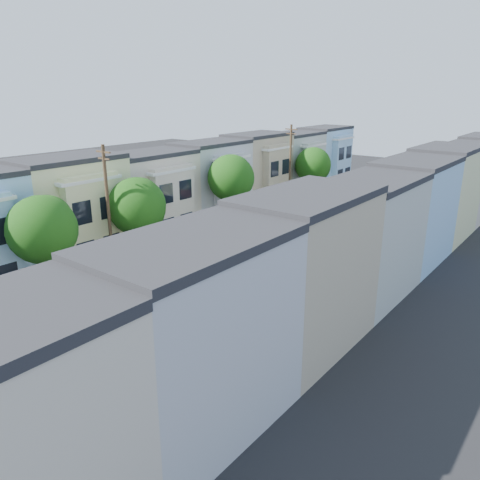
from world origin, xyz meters
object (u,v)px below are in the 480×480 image
Objects in this scene: parked_right_b at (178,325)px; parked_right_c at (342,239)px; utility_pole_near at (108,211)px; tree_far_r at (402,190)px; parked_right_a at (77,378)px; tree_e at (312,165)px; lead_sedan at (244,270)px; tree_d at (230,178)px; parked_right_d at (371,222)px; tree_b at (41,230)px; utility_pole_far at (290,168)px; fedex_truck at (175,278)px; parked_left_b at (2,313)px; parked_left_d at (217,236)px; parked_left_c at (119,272)px; tree_c at (136,206)px.

parked_right_b reaches higher than parked_right_c.
utility_pole_near is 21.39m from parked_right_c.
tree_far_r reaches higher than parked_right_a.
lead_sedan is at bearing -71.05° from tree_e.
tree_d is 1.44× the size of parked_right_d.
tree_d is (-0.00, 20.31, 0.61)m from tree_b.
utility_pole_far is at bearing 90.00° from tree_b.
fedex_truck reaches higher than parked_right_c.
parked_left_b is (1.40, -9.56, -4.43)m from utility_pole_near.
tree_d is 15.51m from parked_right_d.
parked_right_b is at bearing -93.07° from parked_right_d.
parked_left_d is at bearing 146.88° from lead_sedan.
parked_left_b is (1.40, -4.03, -4.19)m from tree_b.
tree_b is at bearing -110.82° from parked_right_c.
tree_far_r reaches higher than parked_right_d.
tree_e is (-0.00, 36.86, -0.13)m from tree_b.
lead_sedan is at bearing -46.34° from tree_d.
fedex_truck is 18.88m from parked_right_c.
tree_b reaches higher than parked_left_c.
fedex_truck is 1.63× the size of lead_sedan.
utility_pole_near is at bearing -90.00° from utility_pole_far.
lead_sedan is 19.05m from parked_right_d.
utility_pole_near reaches higher than parked_left_d.
tree_far_r is (13.20, 11.99, -1.54)m from tree_d.
tree_b is at bearing -90.02° from utility_pole_near.
tree_d reaches higher than parked_left_c.
fedex_truck is at bearing 30.64° from tree_b.
tree_b is at bearing 153.20° from parked_right_a.
utility_pole_far reaches higher than parked_left_b.
parked_left_d is at bearing -129.32° from parked_right_d.
parked_right_a is (9.80, -10.20, 0.14)m from parked_left_c.
tree_far_r is 0.80× the size of fedex_truck.
tree_c is 0.73× the size of utility_pole_near.
tree_e is (0.00, 16.55, -0.74)m from tree_d.
parked_left_b is 9.87m from parked_right_a.
tree_b is 1.33× the size of parked_right_d.
parked_left_c is (-6.46, 0.32, -1.26)m from fedex_truck.
utility_pole_near is at bearing 162.66° from parked_left_c.
tree_c is 9.47m from parked_left_d.
tree_d is 2.03× the size of parked_right_c.
parked_right_d reaches higher than parked_left_c.
tree_d is at bearing 111.90° from parked_right_a.
tree_d is 1.84× the size of lead_sedan.
parked_left_c is at bearing 132.05° from parked_right_a.
lead_sedan is 9.68m from parked_right_b.
fedex_truck reaches higher than lead_sedan.
tree_b is at bearing -90.00° from tree_e.
tree_e is 32.19m from parked_left_c.
lead_sedan is (8.87, 5.48, -4.44)m from utility_pole_near.
lead_sedan is at bearing 59.39° from parked_left_b.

